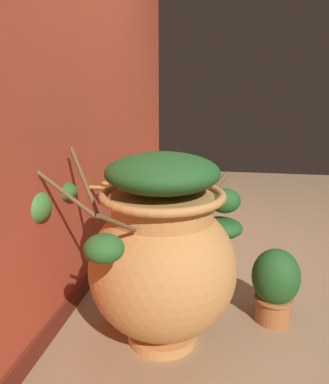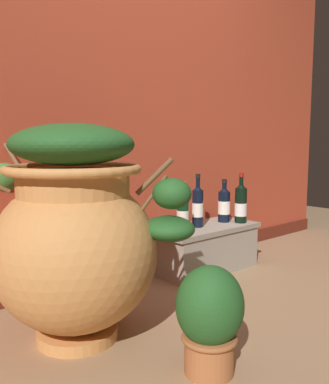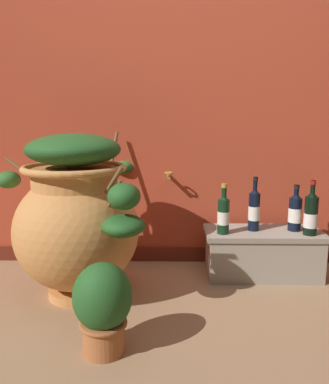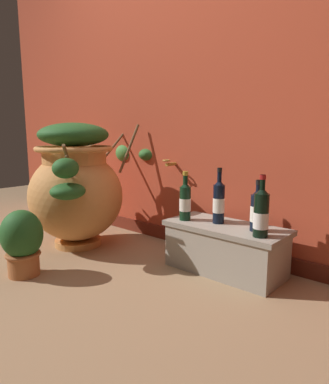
% 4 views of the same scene
% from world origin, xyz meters
% --- Properties ---
extents(ground_plane, '(7.00, 7.00, 0.00)m').
position_xyz_m(ground_plane, '(0.00, 0.00, 0.00)').
color(ground_plane, '#9E7A56').
extents(back_wall, '(4.40, 0.33, 2.60)m').
position_xyz_m(back_wall, '(-0.00, 1.20, 1.29)').
color(back_wall, '#B74228').
rests_on(back_wall, ground_plane).
extents(terracotta_urn, '(0.86, 1.00, 0.89)m').
position_xyz_m(terracotta_urn, '(-0.50, 0.58, 0.44)').
color(terracotta_urn, '#D68E4C').
rests_on(terracotta_urn, ground_plane).
extents(stone_ledge, '(0.72, 0.33, 0.29)m').
position_xyz_m(stone_ledge, '(0.57, 0.87, 0.16)').
color(stone_ledge, '#9E9384').
rests_on(stone_ledge, ground_plane).
extents(wine_bottle_left, '(0.08, 0.08, 0.28)m').
position_xyz_m(wine_bottle_left, '(0.76, 0.88, 0.41)').
color(wine_bottle_left, black).
rests_on(wine_bottle_left, stone_ledge).
extents(wine_bottle_middle, '(0.08, 0.08, 0.33)m').
position_xyz_m(wine_bottle_middle, '(0.83, 0.79, 0.42)').
color(wine_bottle_middle, black).
rests_on(wine_bottle_middle, stone_ledge).
extents(wine_bottle_right, '(0.07, 0.07, 0.33)m').
position_xyz_m(wine_bottle_right, '(0.51, 0.88, 0.42)').
color(wine_bottle_right, black).
rests_on(wine_bottle_right, stone_ledge).
extents(wine_bottle_back, '(0.07, 0.07, 0.30)m').
position_xyz_m(wine_bottle_back, '(0.32, 0.80, 0.41)').
color(wine_bottle_back, black).
rests_on(wine_bottle_back, stone_ledge).
extents(potted_shrub, '(0.25, 0.24, 0.39)m').
position_xyz_m(potted_shrub, '(-0.28, 0.04, 0.21)').
color(potted_shrub, '#B26638').
rests_on(potted_shrub, ground_plane).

